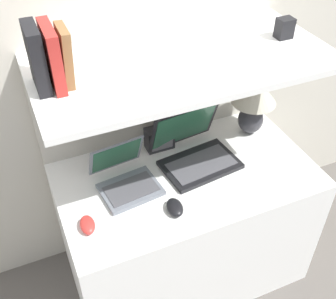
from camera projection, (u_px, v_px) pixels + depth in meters
wall_back at (153, 36)px, 1.83m from camera, size 6.00×0.05×2.40m
desk at (185, 226)px, 2.11m from camera, size 1.15×0.64×0.70m
back_riser at (159, 146)px, 2.18m from camera, size 1.15×0.04×1.22m
shelf at (183, 62)px, 1.59m from camera, size 1.15×0.58×0.03m
table_lamp at (254, 98)px, 2.00m from camera, size 0.22×0.22×0.31m
laptop_large at (194, 151)px, 1.92m from camera, size 0.37×0.34×0.24m
laptop_small at (126, 178)px, 1.80m from camera, size 0.27×0.29×0.19m
computer_mouse at (175, 207)px, 1.71m from camera, size 0.08×0.11×0.04m
second_mouse at (87, 225)px, 1.64m from camera, size 0.06×0.10×0.04m
router_box at (159, 138)px, 1.99m from camera, size 0.13×0.08×0.11m
book_black at (36, 58)px, 1.35m from camera, size 0.04×0.15×0.22m
book_red at (52, 57)px, 1.37m from camera, size 0.04×0.18×0.21m
book_brown at (65, 56)px, 1.39m from camera, size 0.04×0.12×0.20m
shelf_gadget at (285, 28)px, 1.69m from camera, size 0.07×0.05×0.08m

